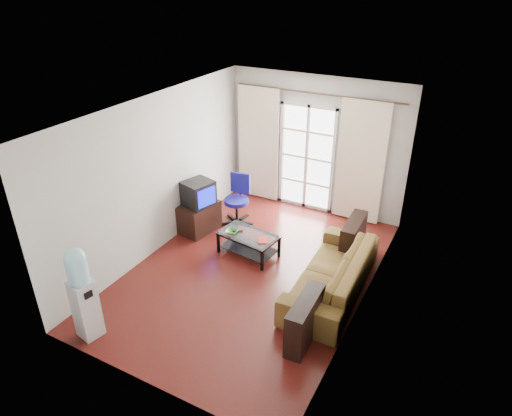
{
  "coord_description": "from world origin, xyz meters",
  "views": [
    {
      "loc": [
        2.94,
        -5.39,
        4.44
      ],
      "look_at": [
        -0.12,
        0.35,
        0.98
      ],
      "focal_mm": 32.0,
      "sensor_mm": 36.0,
      "label": 1
    }
  ],
  "objects_px": {
    "tv_stand": "(199,217)",
    "coffee_table": "(248,242)",
    "crt_tv": "(198,193)",
    "water_cooler": "(82,292)",
    "task_chair": "(237,209)",
    "sofa": "(332,273)"
  },
  "relations": [
    {
      "from": "tv_stand",
      "to": "coffee_table",
      "type": "bearing_deg",
      "value": -5.2
    },
    {
      "from": "crt_tv",
      "to": "water_cooler",
      "type": "distance_m",
      "value": 3.03
    },
    {
      "from": "crt_tv",
      "to": "water_cooler",
      "type": "height_order",
      "value": "water_cooler"
    },
    {
      "from": "crt_tv",
      "to": "task_chair",
      "type": "xyz_separation_m",
      "value": [
        0.49,
        0.58,
        -0.49
      ]
    },
    {
      "from": "sofa",
      "to": "water_cooler",
      "type": "relative_size",
      "value": 1.68
    },
    {
      "from": "coffee_table",
      "to": "crt_tv",
      "type": "distance_m",
      "value": 1.36
    },
    {
      "from": "coffee_table",
      "to": "task_chair",
      "type": "relative_size",
      "value": 1.09
    },
    {
      "from": "sofa",
      "to": "water_cooler",
      "type": "bearing_deg",
      "value": -48.25
    },
    {
      "from": "sofa",
      "to": "coffee_table",
      "type": "xyz_separation_m",
      "value": [
        -1.6,
        0.28,
        -0.07
      ]
    },
    {
      "from": "tv_stand",
      "to": "water_cooler",
      "type": "relative_size",
      "value": 0.54
    },
    {
      "from": "coffee_table",
      "to": "task_chair",
      "type": "height_order",
      "value": "task_chair"
    },
    {
      "from": "task_chair",
      "to": "tv_stand",
      "type": "bearing_deg",
      "value": -138.23
    },
    {
      "from": "task_chair",
      "to": "water_cooler",
      "type": "xyz_separation_m",
      "value": [
        -0.22,
        -3.59,
        0.43
      ]
    },
    {
      "from": "sofa",
      "to": "crt_tv",
      "type": "relative_size",
      "value": 3.8
    },
    {
      "from": "crt_tv",
      "to": "task_chair",
      "type": "height_order",
      "value": "crt_tv"
    },
    {
      "from": "sofa",
      "to": "crt_tv",
      "type": "distance_m",
      "value": 2.92
    },
    {
      "from": "crt_tv",
      "to": "task_chair",
      "type": "relative_size",
      "value": 0.62
    },
    {
      "from": "coffee_table",
      "to": "water_cooler",
      "type": "relative_size",
      "value": 0.77
    },
    {
      "from": "tv_stand",
      "to": "crt_tv",
      "type": "bearing_deg",
      "value": 89.95
    },
    {
      "from": "sofa",
      "to": "coffee_table",
      "type": "height_order",
      "value": "sofa"
    },
    {
      "from": "sofa",
      "to": "water_cooler",
      "type": "distance_m",
      "value": 3.54
    },
    {
      "from": "task_chair",
      "to": "water_cooler",
      "type": "relative_size",
      "value": 0.71
    }
  ]
}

